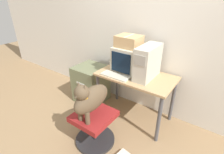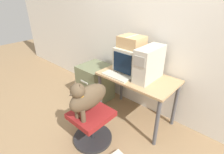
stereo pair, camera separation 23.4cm
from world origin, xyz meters
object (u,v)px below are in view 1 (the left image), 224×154
at_px(dog, 90,98).
at_px(crt_monitor, 128,59).
at_px(filing_cabinet, 91,84).
at_px(pc_tower, 148,62).
at_px(office_chair, 94,126).
at_px(cardboard_box, 129,41).
at_px(keyboard, 115,76).

bearing_deg(dog, crt_monitor, 91.40).
height_order(crt_monitor, filing_cabinet, crt_monitor).
bearing_deg(pc_tower, filing_cabinet, -177.10).
height_order(pc_tower, office_chair, pc_tower).
bearing_deg(cardboard_box, dog, -88.61).
relative_size(crt_monitor, office_chair, 0.76).
bearing_deg(crt_monitor, cardboard_box, 90.00).
relative_size(dog, cardboard_box, 1.64).
bearing_deg(crt_monitor, keyboard, -95.16).
distance_m(crt_monitor, filing_cabinet, 0.92).
bearing_deg(cardboard_box, office_chair, -88.53).
xyz_separation_m(office_chair, dog, (0.00, -0.05, 0.46)).
xyz_separation_m(crt_monitor, dog, (0.02, -0.88, -0.22)).
relative_size(office_chair, dog, 0.96).
distance_m(keyboard, filing_cabinet, 0.81).
height_order(crt_monitor, cardboard_box, cardboard_box).
distance_m(pc_tower, filing_cabinet, 1.21).
relative_size(dog, filing_cabinet, 0.83).
distance_m(keyboard, cardboard_box, 0.53).
xyz_separation_m(dog, cardboard_box, (-0.02, 0.89, 0.48)).
bearing_deg(pc_tower, keyboard, -146.54).
relative_size(office_chair, filing_cabinet, 0.80).
height_order(crt_monitor, dog, crt_monitor).
xyz_separation_m(dog, filing_cabinet, (-0.71, 0.78, -0.39)).
xyz_separation_m(office_chair, cardboard_box, (-0.02, 0.84, 0.95)).
bearing_deg(cardboard_box, crt_monitor, -90.00).
height_order(dog, filing_cabinet, dog).
bearing_deg(cardboard_box, keyboard, -95.09).
bearing_deg(pc_tower, cardboard_box, 170.73).
relative_size(crt_monitor, cardboard_box, 1.21).
bearing_deg(keyboard, crt_monitor, 84.84).
xyz_separation_m(pc_tower, office_chair, (-0.32, -0.78, -0.72)).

